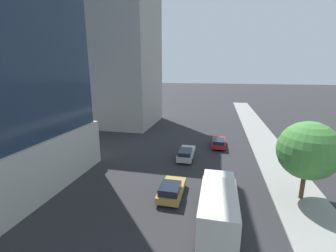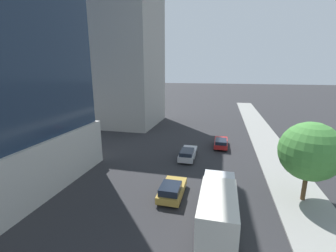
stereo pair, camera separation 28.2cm
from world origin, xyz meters
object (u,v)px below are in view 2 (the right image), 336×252
Objects in this scene: car_gold at (172,190)px; box_truck at (218,206)px; construction_building at (125,45)px; car_red at (221,143)px; street_tree at (310,151)px; car_silver at (188,153)px.

car_gold is 5.11m from box_truck.
car_red is (19.25, -11.48, -14.83)m from construction_building.
street_tree reaches higher than car_gold.
construction_building reaches higher than car_silver.
car_red is 17.67m from box_truck.
construction_building is at bearing 149.19° from car_red.
car_gold is (-10.93, -2.04, -3.75)m from street_tree.
car_red is at bearing 119.10° from street_tree.
car_silver is (15.29, -16.95, -14.84)m from construction_building.
car_silver is (-3.95, -5.47, -0.01)m from car_red.
construction_building reaches higher than street_tree.
street_tree is 11.73m from car_gold.
car_gold reaches higher than car_red.
car_silver is 12.83m from box_truck.
construction_building reaches higher than car_gold.
car_gold reaches higher than car_silver.
car_red is 0.62× the size of box_truck.
box_truck is (-6.97, -5.11, -2.75)m from street_tree.
box_truck is at bearing -143.77° from street_tree.
box_truck is at bearing -56.53° from construction_building.
street_tree is at bearing -42.47° from construction_building.
construction_building is at bearing 137.53° from street_tree.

